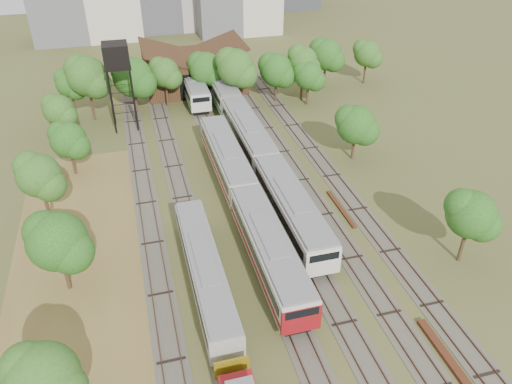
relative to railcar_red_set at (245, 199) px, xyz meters
name	(u,v)px	position (x,y,z in m)	size (l,w,h in m)	color
ground	(337,360)	(2.00, -19.78, -2.12)	(240.00, 240.00, 0.00)	#475123
dry_grass_patch	(88,329)	(-16.00, -11.78, -2.10)	(14.00, 60.00, 0.04)	brown
tracks	(246,188)	(1.33, 5.22, -2.07)	(24.60, 80.00, 0.19)	#4C473D
railcar_red_set	(245,199)	(0.00, 0.00, 0.00)	(3.23, 34.58, 4.00)	black
railcar_green_set	(248,135)	(4.00, 14.28, 0.03)	(3.28, 52.08, 4.06)	black
railcar_rear	(193,85)	(0.00, 33.96, -0.12)	(3.05, 16.08, 3.77)	black
old_grey_coach	(205,271)	(-6.00, -9.44, -0.29)	(2.71, 18.00, 3.34)	black
water_tower	(116,58)	(-10.98, 25.37, 7.99)	(3.47, 3.47, 11.98)	black
rail_pile_near	(456,370)	(10.00, -23.05, -1.95)	(0.66, 9.87, 0.33)	#532917
rail_pile_far	(341,209)	(10.20, -1.63, -2.00)	(0.44, 7.01, 0.23)	#532917
maintenance_shed	(194,71)	(1.00, 38.19, 0.80)	(16.45, 11.55, 7.58)	#361F13
tree_band_left	(56,211)	(-17.98, -1.53, 2.87)	(7.29, 62.68, 8.30)	#382616
tree_band_far	(220,68)	(3.87, 30.25, 3.61)	(49.62, 10.29, 9.44)	#382616
tree_band_right	(365,127)	(16.72, 7.28, 2.73)	(5.95, 42.97, 7.47)	#382616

